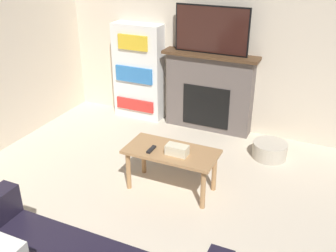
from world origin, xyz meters
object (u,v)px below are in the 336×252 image
(tv, at_px, (212,30))
(coffee_table, at_px, (171,157))
(storage_basket, at_px, (270,150))
(fireplace, at_px, (209,92))
(bookshelf, at_px, (139,72))

(tv, bearing_deg, coffee_table, -84.83)
(storage_basket, bearing_deg, coffee_table, -126.43)
(coffee_table, bearing_deg, fireplace, 95.10)
(tv, xyz_separation_m, coffee_table, (0.14, -1.54, -0.97))
(coffee_table, bearing_deg, bookshelf, 127.92)
(bookshelf, bearing_deg, storage_basket, -12.22)
(fireplace, bearing_deg, tv, -90.00)
(fireplace, relative_size, tv, 1.32)
(coffee_table, bearing_deg, tv, 95.17)
(fireplace, distance_m, bookshelf, 1.07)
(fireplace, bearing_deg, coffee_table, -84.90)
(tv, xyz_separation_m, storage_basket, (0.95, -0.44, -1.27))
(tv, relative_size, bookshelf, 0.71)
(fireplace, xyz_separation_m, bookshelf, (-1.06, -0.02, 0.14))
(fireplace, xyz_separation_m, storage_basket, (0.95, -0.46, -0.44))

